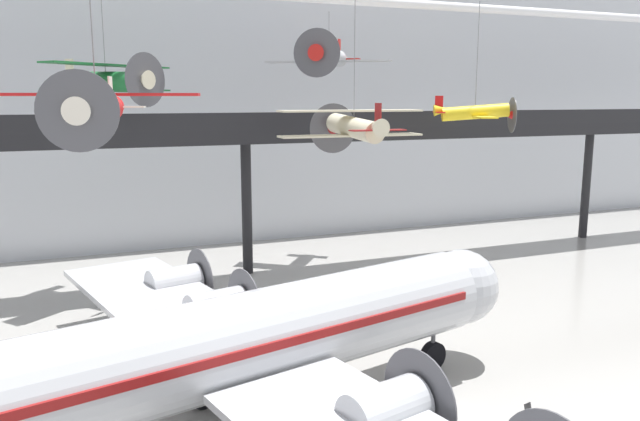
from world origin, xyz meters
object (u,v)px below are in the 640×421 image
Objects in this scene: suspended_plane_red_highwing at (96,106)px; suspended_plane_cream_biplane at (354,127)px; suspended_plane_green_biplane at (106,81)px; suspended_plane_silver_racer at (329,57)px; suspended_plane_yellow_lowwing at (475,113)px; airliner_silver_main at (225,348)px; info_sign_pedestal at (527,420)px.

suspended_plane_red_highwing reaches higher than suspended_plane_cream_biplane.
suspended_plane_green_biplane and suspended_plane_silver_racer have the same top height.
suspended_plane_yellow_lowwing is at bearing 35.66° from suspended_plane_green_biplane.
info_sign_pedestal is (10.31, -3.48, -3.08)m from airliner_silver_main.
suspended_plane_yellow_lowwing is 11.31m from suspended_plane_silver_racer.
airliner_silver_main is 21.84m from suspended_plane_green_biplane.
suspended_plane_yellow_lowwing reaches higher than suspended_plane_cream_biplane.
suspended_plane_green_biplane is at bearing 139.14° from info_sign_pedestal.
suspended_plane_cream_biplane is at bearing -137.36° from suspended_plane_yellow_lowwing.
airliner_silver_main is 4.19× the size of suspended_plane_red_highwing.
suspended_plane_silver_racer is 6.44× the size of info_sign_pedestal.
airliner_silver_main is 24.84m from suspended_plane_yellow_lowwing.
suspended_plane_cream_biplane is (-3.48, -11.68, -4.36)m from suspended_plane_silver_racer.
airliner_silver_main reaches higher than info_sign_pedestal.
suspended_plane_cream_biplane reaches higher than airliner_silver_main.
suspended_plane_red_highwing is at bearing 176.35° from info_sign_pedestal.
suspended_plane_yellow_lowwing is 1.07× the size of suspended_plane_red_highwing.
suspended_plane_cream_biplane is (11.73, -9.52, -2.48)m from suspended_plane_green_biplane.
suspended_plane_silver_racer is at bearing 45.60° from airliner_silver_main.
airliner_silver_main is 9.39m from suspended_plane_red_highwing.
info_sign_pedestal is (-2.68, -25.18, -14.44)m from suspended_plane_silver_racer.
suspended_plane_red_highwing is 25.35m from suspended_plane_silver_racer.
suspended_plane_yellow_lowwing is at bearing 81.72° from info_sign_pedestal.
info_sign_pedestal is at bearing -32.11° from airliner_silver_main.
suspended_plane_cream_biplane is (9.52, 10.02, 7.00)m from airliner_silver_main.
info_sign_pedestal is at bearing 30.69° from suspended_plane_silver_racer.
suspended_plane_red_highwing is at bearing -43.01° from suspended_plane_green_biplane.
suspended_plane_green_biplane is 22.73m from suspended_plane_yellow_lowwing.
suspended_plane_silver_racer is 29.15m from info_sign_pedestal.
suspended_plane_silver_racer is 12.94m from suspended_plane_cream_biplane.
suspended_plane_silver_racer reaches higher than info_sign_pedestal.
suspended_plane_cream_biplane is (13.10, 7.25, -1.22)m from suspended_plane_red_highwing.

